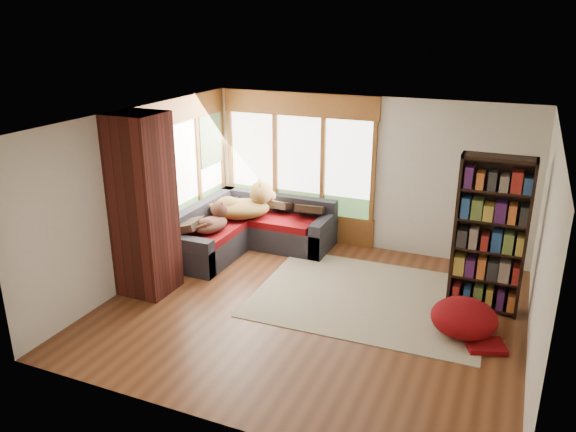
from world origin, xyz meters
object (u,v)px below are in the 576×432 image
Objects in this scene: brick_chimney at (143,206)px; pouf at (464,317)px; sectional_sofa at (241,229)px; dog_brindle at (213,219)px; area_rug at (369,297)px; dog_tan at (246,202)px; bookshelf at (490,236)px.

brick_chimney is 3.15× the size of pouf.
sectional_sofa is 3.03× the size of dog_brindle.
dog_tan is at bearing 158.29° from area_rug.
dog_tan reaches higher than dog_brindle.
sectional_sofa is 4.23m from bookshelf.
dog_tan is at bearing -29.51° from sectional_sofa.
dog_brindle reaches higher than area_rug.
area_rug is (3.04, 1.00, -1.29)m from brick_chimney.
bookshelf is at bearing 11.44° from area_rug.
dog_brindle is at bearing -138.23° from dog_tan.
dog_tan is at bearing -12.19° from dog_brindle.
dog_brindle is (-4.03, 0.73, 0.49)m from pouf.
dog_tan is 0.77m from dog_brindle.
sectional_sofa reaches higher than area_rug.
dog_brindle is (0.36, 1.26, -0.57)m from brick_chimney.
sectional_sofa is 1.90× the size of dog_tan.
pouf is at bearing 6.88° from brick_chimney.
bookshelf is at bearing 16.05° from brick_chimney.
brick_chimney is 2.25× the size of dog_tan.
area_rug is 2.78m from dog_tan.
dog_brindle is at bearing 174.58° from area_rug.
pouf is at bearing -52.52° from dog_tan.
brick_chimney reaches higher than dog_brindle.
bookshelf is (4.54, 1.31, -0.23)m from brick_chimney.
area_rug is 2.76× the size of dog_tan.
bookshelf is (4.09, -0.74, 0.77)m from sectional_sofa.
bookshelf reaches higher than pouf.
sectional_sofa is 0.69× the size of area_rug.
brick_chimney is 0.82× the size of area_rug.
bookshelf is 1.15m from pouf.
brick_chimney is 1.43m from dog_brindle.
area_rug is at bearing -90.98° from dog_brindle.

